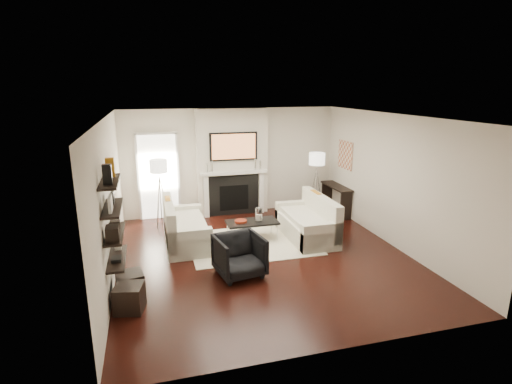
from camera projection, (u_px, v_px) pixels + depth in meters
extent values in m
plane|color=black|center=(264.00, 256.00, 7.82)|extent=(6.00, 6.00, 0.00)
plane|color=white|center=(265.00, 117.00, 7.12)|extent=(6.00, 6.00, 0.00)
plane|color=silver|center=(231.00, 161.00, 10.27)|extent=(5.50, 0.00, 5.50)
plane|color=silver|center=(337.00, 252.00, 4.67)|extent=(5.50, 0.00, 5.50)
plane|color=silver|center=(109.00, 200.00, 6.77)|extent=(0.00, 6.00, 6.00)
plane|color=silver|center=(393.00, 181.00, 8.17)|extent=(0.00, 6.00, 6.00)
cube|color=silver|center=(232.00, 162.00, 10.15)|extent=(1.80, 0.25, 2.70)
cube|color=black|center=(234.00, 195.00, 10.24)|extent=(1.30, 0.02, 1.04)
cube|color=black|center=(234.00, 198.00, 10.25)|extent=(0.75, 0.02, 0.65)
cube|color=white|center=(206.00, 196.00, 10.02)|extent=(0.12, 0.08, 1.10)
cube|color=white|center=(261.00, 192.00, 10.39)|extent=(0.12, 0.08, 1.10)
cube|color=white|center=(234.00, 173.00, 10.04)|extent=(1.70, 0.18, 0.07)
cube|color=black|center=(234.00, 146.00, 9.89)|extent=(1.20, 0.06, 0.70)
cube|color=#BF723F|center=(234.00, 147.00, 9.86)|extent=(1.10, 0.00, 0.62)
cylinder|color=silver|center=(212.00, 166.00, 9.86)|extent=(0.04, 0.04, 0.30)
cylinder|color=silver|center=(207.00, 168.00, 9.83)|extent=(0.04, 0.04, 0.24)
cylinder|color=silver|center=(255.00, 164.00, 10.14)|extent=(0.04, 0.04, 0.30)
cylinder|color=silver|center=(260.00, 165.00, 10.18)|extent=(0.04, 0.04, 0.24)
cube|color=white|center=(159.00, 177.00, 9.86)|extent=(0.90, 0.02, 2.10)
cube|color=white|center=(138.00, 178.00, 9.71)|extent=(0.06, 0.06, 2.16)
cube|color=white|center=(178.00, 176.00, 9.96)|extent=(0.06, 0.06, 2.16)
cube|color=white|center=(156.00, 133.00, 9.56)|extent=(1.02, 0.06, 0.06)
cube|color=beige|center=(252.00, 243.00, 8.47)|extent=(2.60, 2.00, 0.01)
cube|color=beige|center=(186.00, 234.00, 8.41)|extent=(0.85, 1.80, 0.42)
cube|color=beige|center=(169.00, 221.00, 8.24)|extent=(0.18, 1.80, 0.80)
cube|color=beige|center=(191.00, 244.00, 7.63)|extent=(0.85, 0.18, 0.60)
cube|color=beige|center=(183.00, 218.00, 9.14)|extent=(0.85, 0.18, 0.60)
cube|color=beige|center=(188.00, 222.00, 8.35)|extent=(0.63, 1.44, 0.10)
cube|color=#B17115|center=(168.00, 208.00, 8.47)|extent=(0.10, 0.42, 0.42)
cube|color=black|center=(170.00, 217.00, 7.91)|extent=(0.10, 0.40, 0.40)
cube|color=beige|center=(306.00, 228.00, 8.74)|extent=(0.85, 1.80, 0.42)
cube|color=beige|center=(321.00, 213.00, 8.75)|extent=(0.18, 1.80, 0.80)
cube|color=beige|center=(322.00, 238.00, 7.96)|extent=(0.85, 0.18, 0.60)
cube|color=beige|center=(293.00, 213.00, 9.47)|extent=(0.85, 0.18, 0.60)
cube|color=beige|center=(304.00, 217.00, 8.66)|extent=(0.63, 1.44, 0.10)
cube|color=#B17115|center=(316.00, 201.00, 8.97)|extent=(0.10, 0.42, 0.42)
cube|color=black|center=(327.00, 209.00, 8.42)|extent=(0.10, 0.40, 0.40)
cube|color=black|center=(252.00, 222.00, 8.56)|extent=(1.10, 0.55, 0.04)
cylinder|color=silver|center=(232.00, 237.00, 8.28)|extent=(0.02, 0.02, 0.38)
cylinder|color=silver|center=(277.00, 233.00, 8.54)|extent=(0.02, 0.02, 0.38)
cylinder|color=silver|center=(227.00, 230.00, 8.69)|extent=(0.02, 0.02, 0.38)
cylinder|color=silver|center=(271.00, 226.00, 8.95)|extent=(0.02, 0.02, 0.38)
cylinder|color=white|center=(259.00, 214.00, 8.56)|extent=(0.16, 0.16, 0.28)
cylinder|color=white|center=(259.00, 217.00, 8.58)|extent=(0.09, 0.09, 0.14)
cylinder|color=#A4321B|center=(241.00, 221.00, 8.49)|extent=(0.26, 0.26, 0.04)
imported|color=black|center=(239.00, 254.00, 6.95)|extent=(0.89, 0.85, 0.80)
cylinder|color=silver|center=(161.00, 201.00, 9.38)|extent=(0.02, 0.02, 1.20)
cylinder|color=white|center=(158.00, 166.00, 9.16)|extent=(0.40, 0.40, 0.30)
cylinder|color=silver|center=(165.00, 201.00, 9.41)|extent=(0.25, 0.02, 1.23)
cylinder|color=silver|center=(158.00, 201.00, 9.46)|extent=(0.14, 0.22, 1.23)
cylinder|color=silver|center=(158.00, 203.00, 9.28)|extent=(0.14, 0.22, 1.23)
cylinder|color=silver|center=(316.00, 191.00, 10.29)|extent=(0.02, 0.02, 1.20)
cylinder|color=white|center=(317.00, 159.00, 10.07)|extent=(0.40, 0.40, 0.30)
cylinder|color=silver|center=(320.00, 191.00, 10.31)|extent=(0.25, 0.02, 1.23)
cylinder|color=silver|center=(312.00, 191.00, 10.36)|extent=(0.14, 0.22, 1.23)
cylinder|color=silver|center=(315.00, 192.00, 10.18)|extent=(0.14, 0.22, 1.23)
cube|color=black|center=(337.00, 186.00, 10.26)|extent=(0.35, 1.20, 0.04)
cube|color=black|center=(346.00, 206.00, 9.85)|extent=(0.30, 0.04, 0.71)
cube|color=black|center=(327.00, 195.00, 10.87)|extent=(0.30, 0.04, 0.71)
cube|color=tan|center=(345.00, 155.00, 10.03)|extent=(0.03, 0.70, 0.70)
cube|color=black|center=(117.00, 259.00, 6.04)|extent=(0.25, 1.00, 0.03)
cube|color=black|center=(115.00, 234.00, 5.94)|extent=(0.25, 1.00, 0.04)
cube|color=black|center=(112.00, 208.00, 5.83)|extent=(0.25, 1.00, 0.04)
cube|color=black|center=(110.00, 182.00, 5.73)|extent=(0.25, 1.00, 0.04)
cube|color=black|center=(107.00, 174.00, 5.46)|extent=(0.12, 0.10, 0.28)
cube|color=#B17115|center=(110.00, 167.00, 5.94)|extent=(0.12, 0.10, 0.28)
cube|color=white|center=(110.00, 203.00, 5.62)|extent=(0.04, 0.30, 0.22)
cube|color=black|center=(113.00, 197.00, 6.02)|extent=(0.04, 0.22, 0.18)
cube|color=black|center=(113.00, 233.00, 5.63)|extent=(0.18, 0.25, 0.20)
cube|color=black|center=(115.00, 225.00, 6.10)|extent=(0.15, 0.12, 0.12)
cube|color=black|center=(116.00, 259.00, 5.92)|extent=(0.14, 0.20, 0.05)
cube|color=white|center=(118.00, 244.00, 6.32)|extent=(0.10, 0.10, 0.18)
cylinder|color=black|center=(112.00, 170.00, 7.52)|extent=(0.04, 0.34, 0.34)
cylinder|color=white|center=(114.00, 170.00, 7.53)|extent=(0.01, 0.29, 0.29)
cube|color=black|center=(130.00, 285.00, 6.28)|extent=(0.46, 0.46, 0.40)
cube|color=black|center=(129.00, 298.00, 5.89)|extent=(0.48, 0.48, 0.40)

